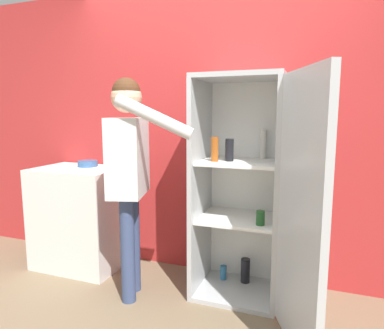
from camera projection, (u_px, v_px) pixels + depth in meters
The scene contains 5 objects.
wall_back at pixel (213, 132), 2.99m from camera, with size 7.00×0.06×2.55m.
refrigerator at pixel (253, 193), 2.52m from camera, with size 0.96×1.15×1.71m.
person at pixel (129, 161), 2.57m from camera, with size 0.74×0.55×1.69m.
counter at pixel (80, 217), 3.21m from camera, with size 0.79×0.56×0.94m.
bowl at pixel (88, 164), 3.23m from camera, with size 0.18×0.18×0.06m.
Camera 1 is at (0.86, -1.90, 1.43)m, focal length 32.00 mm.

